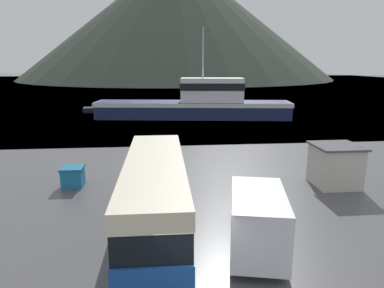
{
  "coord_description": "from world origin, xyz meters",
  "views": [
    {
      "loc": [
        -1.03,
        -9.25,
        7.26
      ],
      "look_at": [
        1.1,
        12.9,
        2.0
      ],
      "focal_mm": 32.0,
      "sensor_mm": 36.0,
      "label": 1
    }
  ],
  "objects_px": {
    "tour_bus": "(155,190)",
    "small_boat": "(105,109)",
    "storage_bin": "(73,176)",
    "dock_kiosk": "(335,165)",
    "fishing_boat": "(197,104)",
    "delivery_van": "(257,217)"
  },
  "relations": [
    {
      "from": "tour_bus",
      "to": "small_boat",
      "type": "xyz_separation_m",
      "value": [
        -8.0,
        39.16,
        -1.42
      ]
    },
    {
      "from": "small_boat",
      "to": "storage_bin",
      "type": "bearing_deg",
      "value": -1.25
    },
    {
      "from": "tour_bus",
      "to": "dock_kiosk",
      "type": "height_order",
      "value": "tour_bus"
    },
    {
      "from": "small_boat",
      "to": "fishing_boat",
      "type": "bearing_deg",
      "value": 54.22
    },
    {
      "from": "delivery_van",
      "to": "small_boat",
      "type": "xyz_separation_m",
      "value": [
        -12.01,
        41.33,
        -0.97
      ]
    },
    {
      "from": "tour_bus",
      "to": "dock_kiosk",
      "type": "distance_m",
      "value": 11.67
    },
    {
      "from": "tour_bus",
      "to": "fishing_boat",
      "type": "distance_m",
      "value": 32.05
    },
    {
      "from": "delivery_van",
      "to": "tour_bus",
      "type": "bearing_deg",
      "value": 163.93
    },
    {
      "from": "storage_bin",
      "to": "tour_bus",
      "type": "bearing_deg",
      "value": -49.35
    },
    {
      "from": "storage_bin",
      "to": "small_boat",
      "type": "bearing_deg",
      "value": 95.13
    },
    {
      "from": "delivery_van",
      "to": "storage_bin",
      "type": "bearing_deg",
      "value": 150.79
    },
    {
      "from": "delivery_van",
      "to": "fishing_boat",
      "type": "xyz_separation_m",
      "value": [
        1.42,
        33.76,
        0.61
      ]
    },
    {
      "from": "fishing_boat",
      "to": "delivery_van",
      "type": "bearing_deg",
      "value": -175.05
    },
    {
      "from": "dock_kiosk",
      "to": "storage_bin",
      "type": "bearing_deg",
      "value": 175.13
    },
    {
      "from": "delivery_van",
      "to": "small_boat",
      "type": "relative_size",
      "value": 0.88
    },
    {
      "from": "fishing_boat",
      "to": "small_boat",
      "type": "distance_m",
      "value": 15.5
    },
    {
      "from": "tour_bus",
      "to": "small_boat",
      "type": "bearing_deg",
      "value": 102.1
    },
    {
      "from": "delivery_van",
      "to": "storage_bin",
      "type": "distance_m",
      "value": 12.09
    },
    {
      "from": "delivery_van",
      "to": "storage_bin",
      "type": "xyz_separation_m",
      "value": [
        -9.02,
        8.01,
        -0.71
      ]
    },
    {
      "from": "fishing_boat",
      "to": "tour_bus",
      "type": "bearing_deg",
      "value": 177.61
    },
    {
      "from": "delivery_van",
      "to": "dock_kiosk",
      "type": "relative_size",
      "value": 2.19
    },
    {
      "from": "dock_kiosk",
      "to": "small_boat",
      "type": "distance_m",
      "value": 39.43
    }
  ]
}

